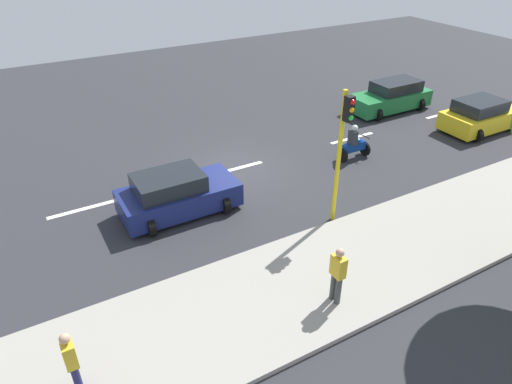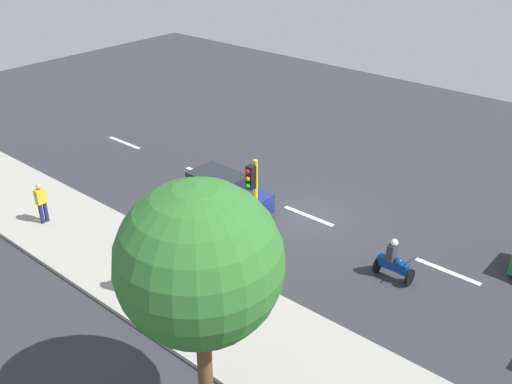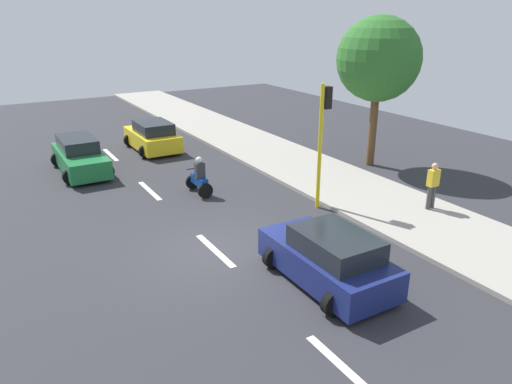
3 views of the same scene
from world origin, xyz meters
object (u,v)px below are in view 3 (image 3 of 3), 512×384
object	(u,v)px
car_yellow_cab	(153,137)
street_tree_center	(379,60)
car_dark_blue	(329,258)
traffic_light_corner	(323,129)
motorcycle	(199,178)
pedestrian_near_signal	(433,184)
car_green	(80,156)

from	to	relation	value
car_yellow_cab	street_tree_center	size ratio (longest dim) A/B	0.58
car_dark_blue	traffic_light_corner	world-z (taller)	traffic_light_corner
motorcycle	traffic_light_corner	xyz separation A→B (m)	(3.25, -3.49, 2.29)
car_yellow_cab	car_dark_blue	xyz separation A→B (m)	(-0.39, -14.97, 0.00)
pedestrian_near_signal	car_dark_blue	bearing A→B (deg)	-162.33
car_yellow_cab	pedestrian_near_signal	distance (m)	14.23
car_green	pedestrian_near_signal	distance (m)	14.82
car_green	pedestrian_near_signal	xyz separation A→B (m)	(9.75, -11.16, 0.35)
car_yellow_cab	traffic_light_corner	bearing A→B (deg)	-75.89
motorcycle	car_yellow_cab	bearing A→B (deg)	85.35
car_yellow_cab	traffic_light_corner	world-z (taller)	traffic_light_corner
car_green	street_tree_center	xyz separation A→B (m)	(11.90, -5.77, 4.08)
car_green	pedestrian_near_signal	size ratio (longest dim) A/B	2.60
traffic_light_corner	motorcycle	bearing A→B (deg)	132.96
car_yellow_cab	traffic_light_corner	distance (m)	11.16
car_dark_blue	street_tree_center	distance (m)	11.82
motorcycle	traffic_light_corner	size ratio (longest dim) A/B	0.34
car_yellow_cab	street_tree_center	distance (m)	11.71
car_dark_blue	motorcycle	xyz separation A→B (m)	(-0.19, 7.85, -0.07)
car_dark_blue	traffic_light_corner	xyz separation A→B (m)	(3.06, 4.36, 2.22)
car_yellow_cab	street_tree_center	world-z (taller)	street_tree_center
car_green	motorcycle	world-z (taller)	motorcycle
car_yellow_cab	street_tree_center	bearing A→B (deg)	-43.93
car_yellow_cab	car_green	size ratio (longest dim) A/B	0.89
car_dark_blue	motorcycle	distance (m)	7.85
street_tree_center	car_yellow_cab	bearing A→B (deg)	136.07
street_tree_center	motorcycle	bearing A→B (deg)	176.67
pedestrian_near_signal	traffic_light_corner	size ratio (longest dim) A/B	0.38
traffic_light_corner	street_tree_center	bearing A→B (deg)	29.72
pedestrian_near_signal	traffic_light_corner	distance (m)	4.34
traffic_light_corner	street_tree_center	size ratio (longest dim) A/B	0.68
motorcycle	traffic_light_corner	distance (m)	5.28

